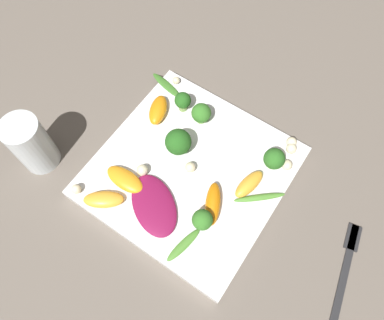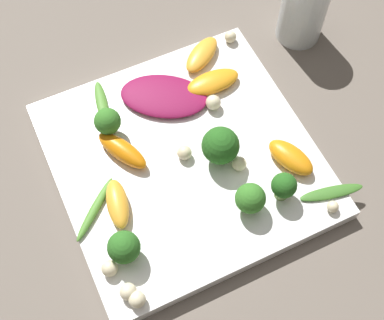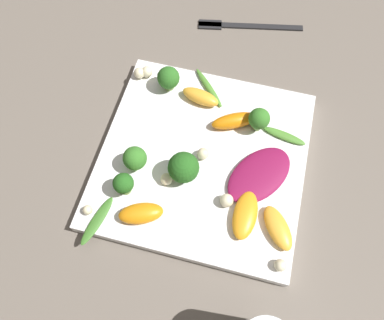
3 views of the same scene
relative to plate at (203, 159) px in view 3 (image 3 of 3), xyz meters
name	(u,v)px [view 3 (image 3 of 3)]	position (x,y,z in m)	size (l,w,h in m)	color
ground_plane	(203,162)	(0.00, 0.00, -0.01)	(2.40, 2.40, 0.00)	#6B6056
plate	(203,159)	(0.00, 0.00, 0.00)	(0.29, 0.29, 0.02)	white
fork	(239,25)	(0.00, 0.28, -0.01)	(0.19, 0.05, 0.01)	#262628
radicchio_leaf_0	(259,175)	(0.08, -0.01, 0.02)	(0.11, 0.12, 0.01)	maroon
orange_segment_0	(234,121)	(0.03, 0.06, 0.02)	(0.07, 0.05, 0.02)	orange
orange_segment_1	(200,97)	(-0.03, 0.09, 0.02)	(0.06, 0.04, 0.02)	#FCAD33
orange_segment_2	(278,228)	(0.12, -0.08, 0.02)	(0.06, 0.07, 0.02)	#FCAD33
orange_segment_3	(141,213)	(-0.06, -0.11, 0.02)	(0.07, 0.05, 0.02)	orange
orange_segment_4	(245,215)	(0.08, -0.07, 0.02)	(0.03, 0.07, 0.02)	orange
broccoli_floret_0	(168,78)	(-0.08, 0.11, 0.03)	(0.03, 0.03, 0.04)	#7A9E51
broccoli_floret_1	(259,119)	(0.07, 0.07, 0.03)	(0.03, 0.03, 0.04)	#7A9E51
broccoli_floret_2	(135,159)	(-0.09, -0.04, 0.03)	(0.03, 0.03, 0.04)	#84AD5B
broccoli_floret_3	(184,168)	(-0.02, -0.04, 0.04)	(0.04, 0.04, 0.05)	#84AD5B
broccoli_floret_4	(124,184)	(-0.09, -0.08, 0.03)	(0.03, 0.03, 0.04)	#7A9E51
arugula_sprig_0	(209,88)	(-0.02, 0.12, 0.01)	(0.06, 0.07, 0.01)	#518E33
arugula_sprig_1	(284,136)	(0.11, 0.06, 0.01)	(0.07, 0.03, 0.01)	#518E33
arugula_sprig_2	(97,221)	(-0.11, -0.13, 0.01)	(0.03, 0.08, 0.01)	#3D7528
macadamia_nut_0	(147,72)	(-0.12, 0.12, 0.02)	(0.02, 0.02, 0.02)	beige
macadamia_nut_1	(167,72)	(-0.09, 0.13, 0.02)	(0.02, 0.02, 0.02)	beige
macadamia_nut_2	(280,265)	(0.13, -0.13, 0.02)	(0.02, 0.02, 0.02)	beige
macadamia_nut_3	(167,179)	(-0.04, -0.05, 0.02)	(0.02, 0.02, 0.02)	beige
macadamia_nut_4	(139,73)	(-0.13, 0.11, 0.02)	(0.02, 0.02, 0.02)	beige
macadamia_nut_5	(227,200)	(0.05, -0.06, 0.02)	(0.02, 0.02, 0.02)	beige
macadamia_nut_6	(88,210)	(-0.13, -0.12, 0.02)	(0.01, 0.01, 0.01)	beige
macadamia_nut_7	(203,155)	(0.00, 0.00, 0.02)	(0.02, 0.02, 0.02)	beige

